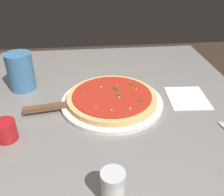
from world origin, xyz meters
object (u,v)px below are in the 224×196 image
cup_tall_drink (21,72)px  cup_small_sauce (6,131)px  pizza (112,97)px  parmesan_shaker (113,187)px  pizza_server (61,106)px  serving_plate (112,102)px  napkin_folded_right (187,97)px

cup_tall_drink → cup_small_sauce: (-0.01, 0.26, -0.04)m
cup_small_sauce → cup_tall_drink: bearing=-87.8°
pizza → parmesan_shaker: bearing=84.3°
pizza → pizza_server: pizza is taller
cup_small_sauce → serving_plate: bearing=-153.9°
pizza → parmesan_shaker: 0.34m
pizza → napkin_folded_right: (-0.24, -0.01, -0.02)m
pizza_server → napkin_folded_right: (-0.40, -0.04, -0.02)m
serving_plate → pizza: (-0.00, -0.00, 0.02)m
pizza → cup_tall_drink: size_ratio=2.18×
pizza → serving_plate: bearing=10.8°
pizza_server → cup_small_sauce: (0.12, 0.11, 0.01)m
serving_plate → cup_tall_drink: 0.32m
pizza → pizza_server: 0.16m
serving_plate → napkin_folded_right: 0.24m
napkin_folded_right → parmesan_shaker: 0.45m
cup_small_sauce → napkin_folded_right: (-0.52, -0.15, -0.03)m
cup_small_sauce → parmesan_shaker: (-0.24, 0.20, 0.01)m
napkin_folded_right → cup_tall_drink: bearing=-12.3°
cup_tall_drink → parmesan_shaker: cup_tall_drink is taller
pizza_server → cup_small_sauce: size_ratio=4.21×
serving_plate → pizza: size_ratio=1.14×
pizza → pizza_server: bearing=9.0°
pizza → cup_small_sauce: (0.28, 0.14, 0.00)m
cup_tall_drink → pizza_server: bearing=131.7°
parmesan_shaker → cup_small_sauce: bearing=-39.9°
pizza → cup_small_sauce: size_ratio=5.12×
pizza_server → parmesan_shaker: size_ratio=3.03×
serving_plate → cup_small_sauce: 0.31m
napkin_folded_right → pizza_server: bearing=5.2°
pizza_server → napkin_folded_right: 0.40m
serving_plate → pizza_server: pizza_server is taller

